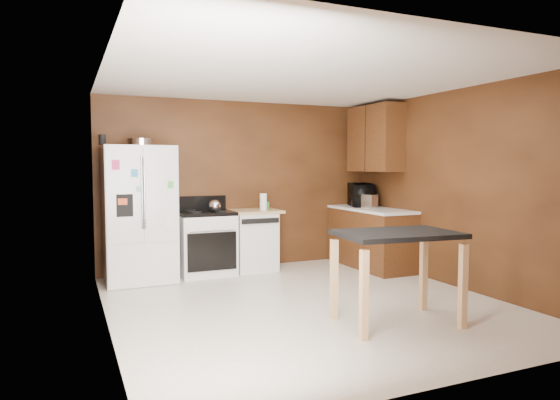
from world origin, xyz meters
TOP-DOWN VIEW (x-y plane):
  - floor at (0.00, 0.00)m, footprint 4.50×4.50m
  - ceiling at (0.00, 0.00)m, footprint 4.50×4.50m
  - wall_back at (0.00, 2.25)m, footprint 4.20×0.00m
  - wall_front at (0.00, -2.25)m, footprint 4.20×0.00m
  - wall_left at (-2.10, 0.00)m, footprint 0.00×4.50m
  - wall_right at (2.10, 0.00)m, footprint 0.00×4.50m
  - roasting_pan at (-1.50, 1.89)m, footprint 0.37×0.37m
  - pen_cup at (-2.00, 1.79)m, footprint 0.09×0.09m
  - kettle at (-0.54, 1.79)m, footprint 0.17×0.17m
  - paper_towel at (0.21, 1.85)m, footprint 0.12×0.12m
  - green_canister at (0.32, 2.01)m, footprint 0.12×0.12m
  - toaster at (1.77, 1.51)m, footprint 0.26×0.32m
  - microwave at (1.83, 1.79)m, footprint 0.58×0.69m
  - refrigerator at (-1.55, 1.86)m, footprint 0.90×0.80m
  - gas_range at (-0.64, 1.92)m, footprint 0.76×0.68m
  - dishwasher at (0.08, 1.95)m, footprint 0.78×0.63m
  - right_cabinets at (1.84, 1.48)m, footprint 0.63×1.58m
  - island at (0.49, -0.97)m, footprint 1.19×0.86m

SIDE VIEW (x-z plane):
  - floor at x=0.00m, z-range 0.00..0.00m
  - dishwasher at x=0.08m, z-range 0.01..0.90m
  - gas_range at x=-0.64m, z-range -0.09..1.01m
  - island at x=0.49m, z-range 0.31..1.21m
  - refrigerator at x=-1.55m, z-range 0.00..1.80m
  - right_cabinets at x=1.84m, z-range -0.32..2.13m
  - green_canister at x=0.32m, z-range 0.89..1.00m
  - kettle at x=-0.54m, z-range 0.90..1.07m
  - toaster at x=1.77m, z-range 0.90..1.10m
  - paper_towel at x=0.21m, z-range 0.89..1.13m
  - microwave at x=1.83m, z-range 0.90..1.23m
  - wall_back at x=0.00m, z-range -0.85..3.35m
  - wall_front at x=0.00m, z-range -0.85..3.35m
  - wall_left at x=-2.10m, z-range -1.00..3.50m
  - wall_right at x=2.10m, z-range -1.00..3.50m
  - roasting_pan at x=-1.50m, z-range 1.80..1.89m
  - pen_cup at x=-2.00m, z-range 1.80..1.93m
  - ceiling at x=0.00m, z-range 2.50..2.50m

